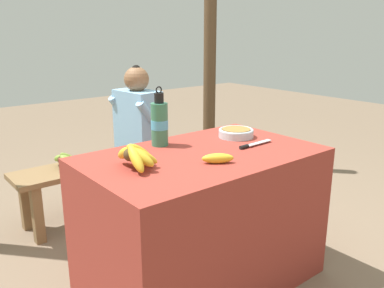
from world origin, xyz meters
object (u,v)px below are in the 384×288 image
(knife, at_px, (251,145))
(banana_bunch_green, at_px, (66,159))
(seated_vendor, at_px, (133,129))
(serving_bowl, at_px, (236,132))
(wooden_bench, at_px, (117,166))
(banana_bunch_ripe, at_px, (136,154))
(loose_banana_front, at_px, (218,158))
(support_post_far, at_px, (210,33))
(water_bottle, at_px, (160,123))

(knife, relative_size, banana_bunch_green, 0.90)
(seated_vendor, height_order, banana_bunch_green, seated_vendor)
(serving_bowl, height_order, wooden_bench, serving_bowl)
(banana_bunch_ripe, bearing_deg, wooden_bench, 66.25)
(banana_bunch_ripe, relative_size, loose_banana_front, 1.73)
(knife, height_order, support_post_far, support_post_far)
(knife, bearing_deg, support_post_far, 53.36)
(water_bottle, xyz_separation_m, loose_banana_front, (0.03, -0.41, -0.10))
(banana_bunch_ripe, bearing_deg, banana_bunch_green, 85.02)
(wooden_bench, distance_m, seated_vendor, 0.30)
(banana_bunch_green, distance_m, support_post_far, 1.82)
(serving_bowl, relative_size, loose_banana_front, 1.34)
(banana_bunch_ripe, relative_size, seated_vendor, 0.24)
(support_post_far, bearing_deg, serving_bowl, -126.10)
(support_post_far, bearing_deg, banana_bunch_ripe, -139.61)
(serving_bowl, relative_size, banana_bunch_green, 0.76)
(knife, bearing_deg, wooden_bench, 96.49)
(loose_banana_front, bearing_deg, banana_bunch_green, 100.58)
(banana_bunch_ripe, xyz_separation_m, serving_bowl, (0.72, 0.10, -0.04))
(loose_banana_front, bearing_deg, seated_vendor, 77.22)
(water_bottle, height_order, knife, water_bottle)
(banana_bunch_green, bearing_deg, water_bottle, -76.66)
(loose_banana_front, bearing_deg, wooden_bench, 83.32)
(knife, bearing_deg, water_bottle, 135.69)
(banana_bunch_ripe, distance_m, serving_bowl, 0.72)
(banana_bunch_ripe, xyz_separation_m, knife, (0.64, -0.08, -0.05))
(loose_banana_front, relative_size, support_post_far, 0.06)
(banana_bunch_green, bearing_deg, seated_vendor, -3.89)
(serving_bowl, bearing_deg, wooden_bench, 104.63)
(serving_bowl, height_order, seated_vendor, seated_vendor)
(seated_vendor, distance_m, support_post_far, 1.34)
(wooden_bench, bearing_deg, banana_bunch_ripe, -113.75)
(knife, xyz_separation_m, support_post_far, (1.05, 1.52, 0.54))
(loose_banana_front, height_order, knife, loose_banana_front)
(banana_bunch_ripe, xyz_separation_m, loose_banana_front, (0.32, -0.17, -0.04))
(wooden_bench, height_order, banana_bunch_green, banana_bunch_green)
(banana_bunch_ripe, height_order, water_bottle, water_bottle)
(knife, xyz_separation_m, banana_bunch_green, (-0.55, 1.14, -0.26))
(knife, xyz_separation_m, wooden_bench, (-0.17, 1.14, -0.39))
(loose_banana_front, height_order, wooden_bench, loose_banana_front)
(serving_bowl, xyz_separation_m, seated_vendor, (-0.12, 0.92, -0.14))
(loose_banana_front, bearing_deg, knife, 15.82)
(knife, bearing_deg, banana_bunch_ripe, 170.45)
(support_post_far, bearing_deg, banana_bunch_green, -166.69)
(banana_bunch_ripe, relative_size, serving_bowl, 1.29)
(knife, height_order, banana_bunch_green, knife)
(serving_bowl, height_order, loose_banana_front, serving_bowl)
(loose_banana_front, bearing_deg, banana_bunch_ripe, 151.64)
(seated_vendor, height_order, support_post_far, support_post_far)
(wooden_bench, height_order, seated_vendor, seated_vendor)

